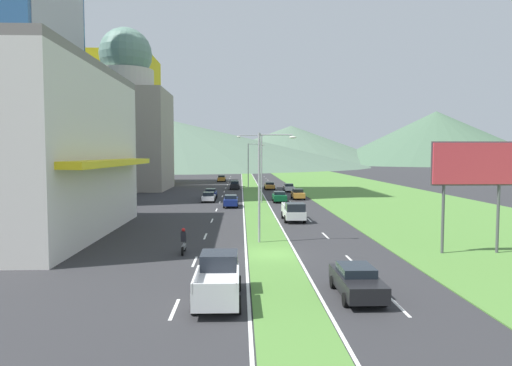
# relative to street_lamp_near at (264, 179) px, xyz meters

# --- Properties ---
(ground_plane) EXTENTS (600.00, 600.00, 0.00)m
(ground_plane) POSITION_rel_street_lamp_near_xyz_m (0.33, -4.12, -4.98)
(ground_plane) COLOR #2D2D30
(grass_median) EXTENTS (3.20, 240.00, 0.06)m
(grass_median) POSITION_rel_street_lamp_near_xyz_m (0.33, 55.88, -4.95)
(grass_median) COLOR #518438
(grass_median) RESTS_ON ground_plane
(grass_verge_right) EXTENTS (24.00, 240.00, 0.06)m
(grass_verge_right) POSITION_rel_street_lamp_near_xyz_m (20.93, 55.88, -4.95)
(grass_verge_right) COLOR #518438
(grass_verge_right) RESTS_ON ground_plane
(lane_dash_left_1) EXTENTS (0.16, 2.80, 0.01)m
(lane_dash_left_1) POSITION_rel_street_lamp_near_xyz_m (-4.77, -15.07, -4.97)
(lane_dash_left_1) COLOR silver
(lane_dash_left_1) RESTS_ON ground_plane
(lane_dash_left_2) EXTENTS (0.16, 2.80, 0.01)m
(lane_dash_left_2) POSITION_rel_street_lamp_near_xyz_m (-4.77, -6.02, -4.97)
(lane_dash_left_2) COLOR silver
(lane_dash_left_2) RESTS_ON ground_plane
(lane_dash_left_3) EXTENTS (0.16, 2.80, 0.01)m
(lane_dash_left_3) POSITION_rel_street_lamp_near_xyz_m (-4.77, 3.03, -4.97)
(lane_dash_left_3) COLOR silver
(lane_dash_left_3) RESTS_ON ground_plane
(lane_dash_left_4) EXTENTS (0.16, 2.80, 0.01)m
(lane_dash_left_4) POSITION_rel_street_lamp_near_xyz_m (-4.77, 12.08, -4.97)
(lane_dash_left_4) COLOR silver
(lane_dash_left_4) RESTS_ON ground_plane
(lane_dash_left_5) EXTENTS (0.16, 2.80, 0.01)m
(lane_dash_left_5) POSITION_rel_street_lamp_near_xyz_m (-4.77, 21.13, -4.97)
(lane_dash_left_5) COLOR silver
(lane_dash_left_5) RESTS_ON ground_plane
(lane_dash_left_6) EXTENTS (0.16, 2.80, 0.01)m
(lane_dash_left_6) POSITION_rel_street_lamp_near_xyz_m (-4.77, 30.18, -4.97)
(lane_dash_left_6) COLOR silver
(lane_dash_left_6) RESTS_ON ground_plane
(lane_dash_left_7) EXTENTS (0.16, 2.80, 0.01)m
(lane_dash_left_7) POSITION_rel_street_lamp_near_xyz_m (-4.77, 39.23, -4.97)
(lane_dash_left_7) COLOR silver
(lane_dash_left_7) RESTS_ON ground_plane
(lane_dash_left_8) EXTENTS (0.16, 2.80, 0.01)m
(lane_dash_left_8) POSITION_rel_street_lamp_near_xyz_m (-4.77, 48.28, -4.97)
(lane_dash_left_8) COLOR silver
(lane_dash_left_8) RESTS_ON ground_plane
(lane_dash_left_9) EXTENTS (0.16, 2.80, 0.01)m
(lane_dash_left_9) POSITION_rel_street_lamp_near_xyz_m (-4.77, 57.33, -4.97)
(lane_dash_left_9) COLOR silver
(lane_dash_left_9) RESTS_ON ground_plane
(lane_dash_left_10) EXTENTS (0.16, 2.80, 0.01)m
(lane_dash_left_10) POSITION_rel_street_lamp_near_xyz_m (-4.77, 66.38, -4.97)
(lane_dash_left_10) COLOR silver
(lane_dash_left_10) RESTS_ON ground_plane
(lane_dash_left_11) EXTENTS (0.16, 2.80, 0.01)m
(lane_dash_left_11) POSITION_rel_street_lamp_near_xyz_m (-4.77, 75.43, -4.97)
(lane_dash_left_11) COLOR silver
(lane_dash_left_11) RESTS_ON ground_plane
(lane_dash_left_12) EXTENTS (0.16, 2.80, 0.01)m
(lane_dash_left_12) POSITION_rel_street_lamp_near_xyz_m (-4.77, 84.48, -4.97)
(lane_dash_left_12) COLOR silver
(lane_dash_left_12) RESTS_ON ground_plane
(lane_dash_left_13) EXTENTS (0.16, 2.80, 0.01)m
(lane_dash_left_13) POSITION_rel_street_lamp_near_xyz_m (-4.77, 93.53, -4.97)
(lane_dash_left_13) COLOR silver
(lane_dash_left_13) RESTS_ON ground_plane
(lane_dash_left_14) EXTENTS (0.16, 2.80, 0.01)m
(lane_dash_left_14) POSITION_rel_street_lamp_near_xyz_m (-4.77, 102.58, -4.97)
(lane_dash_left_14) COLOR silver
(lane_dash_left_14) RESTS_ON ground_plane
(lane_dash_right_1) EXTENTS (0.16, 2.80, 0.01)m
(lane_dash_right_1) POSITION_rel_street_lamp_near_xyz_m (5.43, -15.07, -4.97)
(lane_dash_right_1) COLOR silver
(lane_dash_right_1) RESTS_ON ground_plane
(lane_dash_right_2) EXTENTS (0.16, 2.80, 0.01)m
(lane_dash_right_2) POSITION_rel_street_lamp_near_xyz_m (5.43, -6.02, -4.97)
(lane_dash_right_2) COLOR silver
(lane_dash_right_2) RESTS_ON ground_plane
(lane_dash_right_3) EXTENTS (0.16, 2.80, 0.01)m
(lane_dash_right_3) POSITION_rel_street_lamp_near_xyz_m (5.43, 3.03, -4.97)
(lane_dash_right_3) COLOR silver
(lane_dash_right_3) RESTS_ON ground_plane
(lane_dash_right_4) EXTENTS (0.16, 2.80, 0.01)m
(lane_dash_right_4) POSITION_rel_street_lamp_near_xyz_m (5.43, 12.08, -4.97)
(lane_dash_right_4) COLOR silver
(lane_dash_right_4) RESTS_ON ground_plane
(lane_dash_right_5) EXTENTS (0.16, 2.80, 0.01)m
(lane_dash_right_5) POSITION_rel_street_lamp_near_xyz_m (5.43, 21.13, -4.97)
(lane_dash_right_5) COLOR silver
(lane_dash_right_5) RESTS_ON ground_plane
(lane_dash_right_6) EXTENTS (0.16, 2.80, 0.01)m
(lane_dash_right_6) POSITION_rel_street_lamp_near_xyz_m (5.43, 30.18, -4.97)
(lane_dash_right_6) COLOR silver
(lane_dash_right_6) RESTS_ON ground_plane
(lane_dash_right_7) EXTENTS (0.16, 2.80, 0.01)m
(lane_dash_right_7) POSITION_rel_street_lamp_near_xyz_m (5.43, 39.23, -4.97)
(lane_dash_right_7) COLOR silver
(lane_dash_right_7) RESTS_ON ground_plane
(lane_dash_right_8) EXTENTS (0.16, 2.80, 0.01)m
(lane_dash_right_8) POSITION_rel_street_lamp_near_xyz_m (5.43, 48.28, -4.97)
(lane_dash_right_8) COLOR silver
(lane_dash_right_8) RESTS_ON ground_plane
(lane_dash_right_9) EXTENTS (0.16, 2.80, 0.01)m
(lane_dash_right_9) POSITION_rel_street_lamp_near_xyz_m (5.43, 57.33, -4.97)
(lane_dash_right_9) COLOR silver
(lane_dash_right_9) RESTS_ON ground_plane
(lane_dash_right_10) EXTENTS (0.16, 2.80, 0.01)m
(lane_dash_right_10) POSITION_rel_street_lamp_near_xyz_m (5.43, 66.38, -4.97)
(lane_dash_right_10) COLOR silver
(lane_dash_right_10) RESTS_ON ground_plane
(lane_dash_right_11) EXTENTS (0.16, 2.80, 0.01)m
(lane_dash_right_11) POSITION_rel_street_lamp_near_xyz_m (5.43, 75.43, -4.97)
(lane_dash_right_11) COLOR silver
(lane_dash_right_11) RESTS_ON ground_plane
(lane_dash_right_12) EXTENTS (0.16, 2.80, 0.01)m
(lane_dash_right_12) POSITION_rel_street_lamp_near_xyz_m (5.43, 84.48, -4.97)
(lane_dash_right_12) COLOR silver
(lane_dash_right_12) RESTS_ON ground_plane
(lane_dash_right_13) EXTENTS (0.16, 2.80, 0.01)m
(lane_dash_right_13) POSITION_rel_street_lamp_near_xyz_m (5.43, 93.53, -4.97)
(lane_dash_right_13) COLOR silver
(lane_dash_right_13) RESTS_ON ground_plane
(lane_dash_right_14) EXTENTS (0.16, 2.80, 0.01)m
(lane_dash_right_14) POSITION_rel_street_lamp_near_xyz_m (5.43, 102.58, -4.97)
(lane_dash_right_14) COLOR silver
(lane_dash_right_14) RESTS_ON ground_plane
(edge_line_median_left) EXTENTS (0.16, 240.00, 0.01)m
(edge_line_median_left) POSITION_rel_street_lamp_near_xyz_m (-1.42, 55.88, -4.97)
(edge_line_median_left) COLOR silver
(edge_line_median_left) RESTS_ON ground_plane
(edge_line_median_right) EXTENTS (0.16, 240.00, 0.01)m
(edge_line_median_right) POSITION_rel_street_lamp_near_xyz_m (2.08, 55.88, -4.97)
(edge_line_median_right) COLOR silver
(edge_line_median_right) RESTS_ON ground_plane
(domed_building) EXTENTS (15.70, 15.70, 30.93)m
(domed_building) POSITION_rel_street_lamp_near_xyz_m (-23.69, 54.27, 7.99)
(domed_building) COLOR #9E9384
(domed_building) RESTS_ON ground_plane
(midrise_colored) EXTENTS (17.57, 17.57, 29.40)m
(midrise_colored) POSITION_rel_street_lamp_near_xyz_m (-30.56, 73.01, 9.73)
(midrise_colored) COLOR yellow
(midrise_colored) RESTS_ON ground_plane
(hill_far_left) EXTENTS (215.62, 215.62, 25.10)m
(hill_far_left) POSITION_rel_street_lamp_near_xyz_m (-39.22, 222.03, 7.58)
(hill_far_left) COLOR #516B56
(hill_far_left) RESTS_ON ground_plane
(hill_far_center) EXTENTS (144.10, 144.10, 26.22)m
(hill_far_center) POSITION_rel_street_lamp_near_xyz_m (33.57, 282.24, 8.14)
(hill_far_center) COLOR #516B56
(hill_far_center) RESTS_ON ground_plane
(hill_far_right) EXTENTS (140.19, 140.19, 34.16)m
(hill_far_right) POSITION_rel_street_lamp_near_xyz_m (124.41, 256.74, 12.10)
(hill_far_right) COLOR #47664C
(hill_far_right) RESTS_ON ground_plane
(street_lamp_near) EXTENTS (2.95, 0.30, 8.58)m
(street_lamp_near) POSITION_rel_street_lamp_near_xyz_m (0.00, 0.00, 0.00)
(street_lamp_near) COLOR #99999E
(street_lamp_near) RESTS_ON ground_plane
(street_lamp_mid) EXTENTS (3.56, 0.28, 9.67)m
(street_lamp_mid) POSITION_rel_street_lamp_near_xyz_m (0.77, 28.63, 0.63)
(street_lamp_mid) COLOR #99999E
(street_lamp_mid) RESTS_ON ground_plane
(street_lamp_far) EXTENTS (3.29, 0.30, 9.03)m
(street_lamp_far) POSITION_rel_street_lamp_near_xyz_m (0.17, 57.27, 0.27)
(street_lamp_far) COLOR #99999E
(street_lamp_far) RESTS_ON ground_plane
(billboard_roadside) EXTENTS (5.75, 0.28, 7.81)m
(billboard_roadside) POSITION_rel_street_lamp_near_xyz_m (14.18, -4.36, 0.97)
(billboard_roadside) COLOR #4C4C51
(billboard_roadside) RESTS_ON ground_plane
(car_0) EXTENTS (1.90, 4.40, 1.46)m
(car_0) POSITION_rel_street_lamp_near_xyz_m (7.08, 48.01, -4.22)
(car_0) COLOR silver
(car_0) RESTS_ON ground_plane
(car_1) EXTENTS (1.98, 4.37, 1.52)m
(car_1) POSITION_rel_street_lamp_near_xyz_m (3.81, 30.00, -4.19)
(car_1) COLOR #0C5128
(car_1) RESTS_ON ground_plane
(car_2) EXTENTS (1.98, 4.54, 1.41)m
(car_2) POSITION_rel_street_lamp_near_xyz_m (3.88, 53.31, -4.24)
(car_2) COLOR #C6842D
(car_2) RESTS_ON ground_plane
(car_3) EXTENTS (1.99, 4.69, 1.50)m
(car_3) POSITION_rel_street_lamp_near_xyz_m (3.86, -13.51, -4.19)
(car_3) COLOR black
(car_3) RESTS_ON ground_plane
(car_4) EXTENTS (1.92, 4.11, 1.43)m
(car_4) POSITION_rel_street_lamp_near_xyz_m (-6.39, 30.64, -4.25)
(car_4) COLOR silver
(car_4) RESTS_ON ground_plane
(car_5) EXTENTS (2.00, 4.63, 1.58)m
(car_5) POSITION_rel_street_lamp_near_xyz_m (-6.48, 78.67, -4.17)
(car_5) COLOR #C6842D
(car_5) RESTS_ON ground_plane
(car_6) EXTENTS (1.89, 4.10, 1.53)m
(car_6) POSITION_rel_street_lamp_near_xyz_m (-6.41, 35.63, -4.20)
(car_6) COLOR navy
(car_6) RESTS_ON ground_plane
(car_7) EXTENTS (1.86, 4.07, 1.57)m
(car_7) POSITION_rel_street_lamp_near_xyz_m (6.98, 33.98, -4.18)
(car_7) COLOR #C6842D
(car_7) RESTS_ON ground_plane
(car_8) EXTENTS (1.91, 4.21, 1.64)m
(car_8) POSITION_rel_street_lamp_near_xyz_m (-2.90, 54.05, -4.16)
(car_8) COLOR black
(car_8) RESTS_ON ground_plane
(car_9) EXTENTS (1.93, 4.72, 1.57)m
(car_9) POSITION_rel_street_lamp_near_xyz_m (-3.06, 24.38, -4.17)
(car_9) COLOR navy
(car_9) RESTS_ON ground_plane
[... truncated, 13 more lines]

